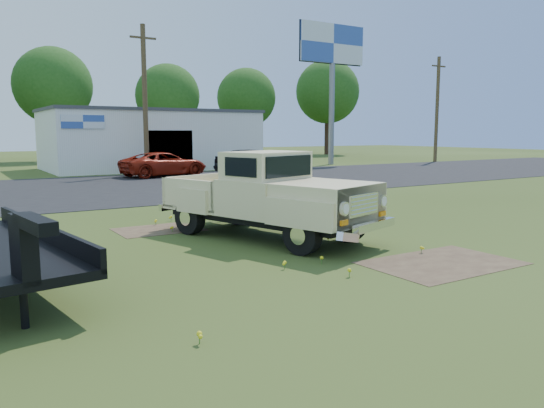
{
  "coord_description": "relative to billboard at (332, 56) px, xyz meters",
  "views": [
    {
      "loc": [
        -6.8,
        -9.91,
        2.58
      ],
      "look_at": [
        0.01,
        1.0,
        0.84
      ],
      "focal_mm": 35.0,
      "sensor_mm": 36.0,
      "label": 1
    }
  ],
  "objects": [
    {
      "name": "ground",
      "position": [
        -20.0,
        -24.04,
        -8.54
      ],
      "size": [
        140.0,
        140.0,
        0.0
      ],
      "primitive_type": "plane",
      "color": "#314315",
      "rests_on": "ground"
    },
    {
      "name": "asphalt_lot",
      "position": [
        -20.0,
        -9.04,
        -8.54
      ],
      "size": [
        90.0,
        14.0,
        0.02
      ],
      "primitive_type": "cube",
      "color": "black",
      "rests_on": "ground"
    },
    {
      "name": "dirt_patch_a",
      "position": [
        -18.5,
        -27.04,
        -8.54
      ],
      "size": [
        3.0,
        2.0,
        0.01
      ],
      "primitive_type": "cube",
      "color": "#4C3728",
      "rests_on": "ground"
    },
    {
      "name": "dirt_patch_b",
      "position": [
        -22.0,
        -20.54,
        -8.54
      ],
      "size": [
        2.2,
        1.6,
        0.01
      ],
      "primitive_type": "cube",
      "color": "#4C3728",
      "rests_on": "ground"
    },
    {
      "name": "commercial_building",
      "position": [
        -14.0,
        2.95,
        -6.44
      ],
      "size": [
        14.2,
        8.2,
        4.15
      ],
      "color": "white",
      "rests_on": "ground"
    },
    {
      "name": "billboard",
      "position": [
        0.0,
        0.0,
        0.0
      ],
      "size": [
        6.1,
        0.45,
        11.05
      ],
      "color": "slate",
      "rests_on": "ground"
    },
    {
      "name": "utility_pole_mid",
      "position": [
        -16.0,
        -2.04,
        -3.93
      ],
      "size": [
        1.6,
        0.3,
        9.0
      ],
      "color": "#43311F",
      "rests_on": "ground"
    },
    {
      "name": "utility_pole_east",
      "position": [
        10.0,
        -2.04,
        -3.93
      ],
      "size": [
        1.6,
        0.3,
        9.0
      ],
      "color": "#43311F",
      "rests_on": "ground"
    },
    {
      "name": "treeline_d",
      "position": [
        -18.0,
        16.46,
        -1.92
      ],
      "size": [
        6.72,
        6.72,
        10.0
      ],
      "color": "#342017",
      "rests_on": "ground"
    },
    {
      "name": "treeline_e",
      "position": [
        -8.0,
        14.96,
        -2.55
      ],
      "size": [
        6.08,
        6.08,
        9.04
      ],
      "color": "#342017",
      "rests_on": "ground"
    },
    {
      "name": "treeline_f",
      "position": [
        2.0,
        17.46,
        -2.24
      ],
      "size": [
        6.4,
        6.4,
        9.52
      ],
      "color": "#342017",
      "rests_on": "ground"
    },
    {
      "name": "treeline_g",
      "position": [
        12.0,
        15.96,
        -1.29
      ],
      "size": [
        7.36,
        7.36,
        10.95
      ],
      "color": "#342017",
      "rests_on": "ground"
    },
    {
      "name": "vintage_pickup_truck",
      "position": [
        -20.12,
        -22.98,
        -7.47
      ],
      "size": [
        3.96,
        6.28,
        2.13
      ],
      "primitive_type": null,
      "rotation": [
        0.0,
        0.0,
        0.31
      ],
      "color": "beige",
      "rests_on": "ground"
    },
    {
      "name": "red_pickup",
      "position": [
        -15.69,
        -4.21,
        -7.83
      ],
      "size": [
        5.36,
        3.04,
        1.41
      ],
      "primitive_type": "imported",
      "rotation": [
        0.0,
        0.0,
        1.71
      ],
      "color": "maroon",
      "rests_on": "ground"
    },
    {
      "name": "dark_sedan",
      "position": [
        -10.52,
        -5.48,
        -7.72
      ],
      "size": [
        5.07,
        2.84,
        1.63
      ],
      "primitive_type": "imported",
      "rotation": [
        0.0,
        0.0,
        1.77
      ],
      "color": "black",
      "rests_on": "ground"
    }
  ]
}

